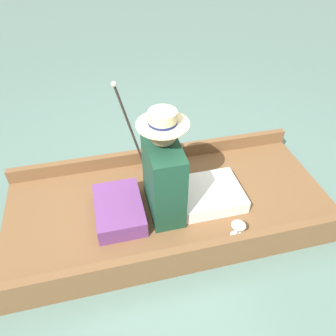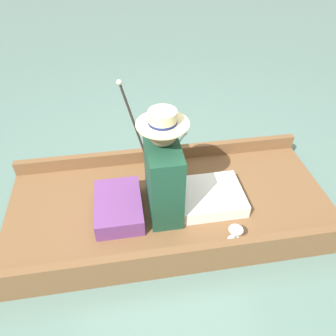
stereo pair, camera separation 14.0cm
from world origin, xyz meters
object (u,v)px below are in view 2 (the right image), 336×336
Objects in this scene: wine_glass at (235,233)px; walking_cane at (133,120)px; seated_person at (175,178)px; teddy_bear at (166,152)px.

wine_glass is 0.14× the size of walking_cane.
walking_cane is at bearing -146.51° from wine_glass.
teddy_bear is at bearing 172.99° from seated_person.
seated_person is 0.62m from walking_cane.
teddy_bear is at bearing 68.27° from walking_cane.
wine_glass is 1.19m from walking_cane.
teddy_bear is at bearing -156.49° from wine_glass.
seated_person reaches higher than walking_cane.
teddy_bear is 0.91m from wine_glass.
walking_cane is at bearing -161.28° from seated_person.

